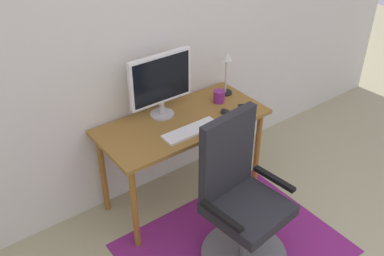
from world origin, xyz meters
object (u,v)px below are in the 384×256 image
computer_mouse (226,112)px  office_chair (240,211)px  desk_lamp (226,65)px  desk (183,130)px  monitor (161,81)px  coffee_cup (219,96)px  cell_phone (244,109)px  keyboard (191,131)px

computer_mouse → office_chair: bearing=-121.4°
desk_lamp → desk: bearing=-166.3°
desk → monitor: size_ratio=2.52×
coffee_cup → office_chair: bearing=-119.6°
coffee_cup → office_chair: 0.96m
coffee_cup → cell_phone: 0.23m
monitor → coffee_cup: (0.47, -0.10, -0.23)m
monitor → coffee_cup: 0.53m
cell_phone → monitor: bearing=178.2°
computer_mouse → cell_phone: bearing=-12.5°
desk → monitor: (-0.08, 0.15, 0.37)m
computer_mouse → coffee_cup: bearing=66.7°
coffee_cup → keyboard: bearing=-153.7°
keyboard → desk_lamp: desk_lamp is taller
desk → computer_mouse: (0.31, -0.13, 0.10)m
keyboard → cell_phone: (0.51, 0.00, -0.00)m
desk → cell_phone: cell_phone is taller
coffee_cup → cell_phone: coffee_cup is taller
keyboard → office_chair: office_chair is taller
monitor → computer_mouse: (0.39, -0.28, -0.26)m
desk → coffee_cup: 0.41m
coffee_cup → monitor: bearing=167.9°
monitor → office_chair: bearing=-88.1°
monitor → cell_phone: bearing=-29.7°
monitor → desk: bearing=-62.3°
computer_mouse → office_chair: (-0.36, -0.59, -0.34)m
desk → computer_mouse: 0.35m
monitor → keyboard: bearing=-83.2°
monitor → keyboard: monitor is taller
desk → desk_lamp: 0.63m
desk_lamp → coffee_cup: bearing=-149.5°
computer_mouse → desk_lamp: size_ratio=0.29×
monitor → coffee_cup: monitor is taller
office_chair → coffee_cup: bearing=54.0°
monitor → keyboard: 0.42m
keyboard → coffee_cup: (0.43, 0.21, 0.04)m
keyboard → computer_mouse: (0.35, 0.04, 0.01)m
desk → cell_phone: size_ratio=9.05×
coffee_cup → office_chair: office_chair is taller
desk → desk_lamp: (0.51, 0.13, 0.33)m
monitor → desk_lamp: bearing=-2.4°
coffee_cup → desk_lamp: (0.13, 0.08, 0.20)m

